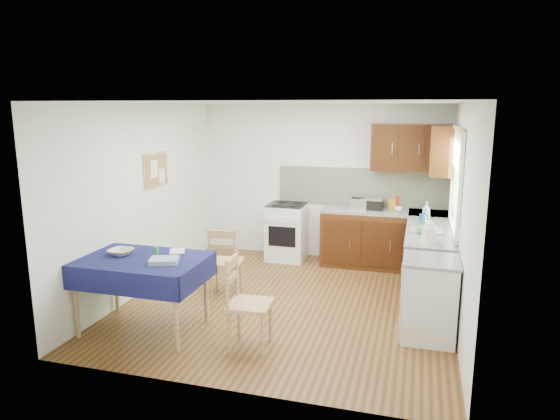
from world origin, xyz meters
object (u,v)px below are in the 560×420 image
(dining_table, at_px, (141,267))
(sandwich_press, at_px, (373,204))
(kettle, at_px, (429,234))
(toaster, at_px, (359,204))
(chair_near, at_px, (245,299))
(dish_rack, at_px, (426,230))
(chair_far, at_px, (225,259))

(dining_table, height_order, sandwich_press, sandwich_press)
(sandwich_press, xyz_separation_m, kettle, (0.81, -1.85, 0.04))
(sandwich_press, bearing_deg, toaster, -174.71)
(kettle, bearing_deg, sandwich_press, 113.76)
(sandwich_press, bearing_deg, chair_near, -124.26)
(chair_near, height_order, dish_rack, dish_rack)
(dining_table, distance_m, kettle, 3.25)
(sandwich_press, bearing_deg, dining_table, -142.55)
(toaster, bearing_deg, dining_table, -111.95)
(dining_table, xyz_separation_m, chair_near, (1.22, -0.06, -0.22))
(chair_far, xyz_separation_m, dish_rack, (2.52, 0.56, 0.43))
(chair_near, bearing_deg, sandwich_press, -21.41)
(chair_far, distance_m, dish_rack, 2.61)
(sandwich_press, bearing_deg, chair_far, -150.17)
(dining_table, bearing_deg, chair_far, 59.64)
(chair_far, distance_m, toaster, 2.36)
(chair_far, bearing_deg, sandwich_press, -142.89)
(dining_table, distance_m, sandwich_press, 3.77)
(sandwich_press, height_order, dish_rack, dish_rack)
(dining_table, bearing_deg, dish_rack, 21.68)
(chair_far, distance_m, chair_near, 1.48)
(dining_table, xyz_separation_m, toaster, (1.99, 2.96, 0.26))
(chair_near, xyz_separation_m, kettle, (1.79, 1.25, 0.51))
(sandwich_press, bearing_deg, kettle, -82.97)
(toaster, height_order, sandwich_press, toaster)
(dining_table, height_order, kettle, kettle)
(toaster, bearing_deg, sandwich_press, 34.02)
(dining_table, distance_m, chair_far, 1.34)
(dining_table, height_order, chair_near, chair_near)
(chair_far, xyz_separation_m, sandwich_press, (1.72, 1.82, 0.50))
(chair_far, relative_size, chair_near, 0.96)
(toaster, bearing_deg, chair_far, -119.17)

